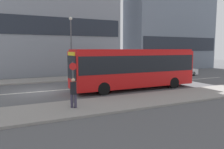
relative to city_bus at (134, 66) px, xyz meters
The scene contains 11 objects.
ground_plane 7.94m from the city_bus, 162.97° to the left, with size 120.00×120.00×0.00m, color #4F4F51.
sidewalk_near 8.59m from the city_bus, 151.55° to the right, with size 44.00×3.50×0.13m.
sidewalk_far 11.41m from the city_bus, 130.90° to the left, with size 44.00×3.50×0.13m.
lane_centerline 7.94m from the city_bus, 162.97° to the left, with size 41.80×0.16×0.01m.
apartment_block_right_tower 22.54m from the city_bus, 42.20° to the left, with size 15.49×5.85×15.33m.
city_bus is the anchor object (origin of this frame).
parked_car_0 7.97m from the city_bus, 44.16° to the left, with size 4.06×1.82×1.30m.
parked_car_1 11.88m from the city_bus, 27.73° to the left, with size 3.92×1.71×1.25m.
pedestrian_near_stop 7.62m from the city_bus, 147.29° to the right, with size 0.34×0.34×1.65m.
bus_stop_sign 6.77m from the city_bus, 153.97° to the right, with size 0.44×0.12×2.48m.
street_lamp 8.62m from the city_bus, 113.32° to the left, with size 0.36×0.36×6.67m.
Camera 1 is at (-2.18, -17.94, 3.36)m, focal length 35.00 mm.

